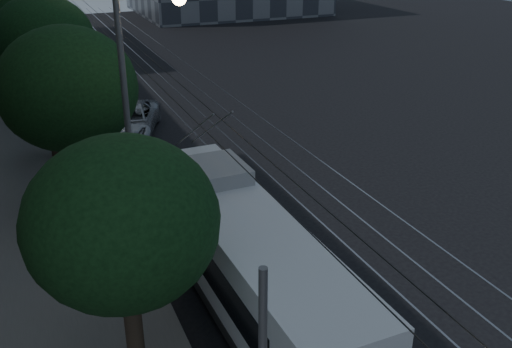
{
  "coord_description": "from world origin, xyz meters",
  "views": [
    {
      "loc": [
        -8.13,
        -16.4,
        10.59
      ],
      "look_at": [
        -0.28,
        2.07,
        1.7
      ],
      "focal_mm": 40.0,
      "sensor_mm": 36.0,
      "label": 1
    }
  ],
  "objects": [
    {
      "name": "tram_rails",
      "position": [
        2.5,
        20.0,
        0.01
      ],
      "size": [
        4.52,
        90.0,
        0.02
      ],
      "color": "#9B9CA4",
      "rests_on": "ground"
    },
    {
      "name": "tree_3",
      "position": [
        -6.5,
        17.89,
        4.49
      ],
      "size": [
        5.66,
        5.66,
        7.04
      ],
      "color": "#2F251A",
      "rests_on": "ground"
    },
    {
      "name": "tree_5",
      "position": [
        -7.0,
        33.48,
        4.74
      ],
      "size": [
        4.75,
        4.75,
        6.9
      ],
      "color": "#2F251A",
      "rests_on": "ground"
    },
    {
      "name": "ground",
      "position": [
        0.0,
        0.0,
        0.0
      ],
      "size": [
        120.0,
        120.0,
        0.0
      ],
      "primitive_type": "plane",
      "color": "black",
      "rests_on": "ground"
    },
    {
      "name": "sidewalk",
      "position": [
        -7.5,
        20.0,
        0.07
      ],
      "size": [
        5.0,
        90.0,
        0.15
      ],
      "primitive_type": "cube",
      "color": "slate",
      "rests_on": "ground"
    },
    {
      "name": "trolleybus",
      "position": [
        -2.9,
        -3.25,
        1.64
      ],
      "size": [
        2.72,
        11.95,
        5.63
      ],
      "rotation": [
        0.0,
        0.0,
        0.02
      ],
      "color": "silver",
      "rests_on": "ground"
    },
    {
      "name": "overhead_wires",
      "position": [
        -4.97,
        20.0,
        3.47
      ],
      "size": [
        2.23,
        90.0,
        6.0
      ],
      "color": "black",
      "rests_on": "ground"
    },
    {
      "name": "streetlamp_near",
      "position": [
        -4.8,
        0.82,
        5.45
      ],
      "size": [
        2.2,
        0.44,
        8.95
      ],
      "color": "slate",
      "rests_on": "ground"
    },
    {
      "name": "tree_2",
      "position": [
        -7.0,
        11.18,
        3.92
      ],
      "size": [
        3.96,
        3.96,
        5.72
      ],
      "color": "#2F251A",
      "rests_on": "ground"
    },
    {
      "name": "streetlamp_far",
      "position": [
        -5.27,
        19.29,
        5.34
      ],
      "size": [
        2.16,
        0.44,
        8.75
      ],
      "color": "slate",
      "rests_on": "ground"
    },
    {
      "name": "tree_0",
      "position": [
        -6.5,
        -4.92,
        4.42
      ],
      "size": [
        4.41,
        4.41,
        6.43
      ],
      "color": "#2F251A",
      "rests_on": "ground"
    },
    {
      "name": "pickup_silver",
      "position": [
        -3.0,
        13.13,
        0.83
      ],
      "size": [
        4.67,
        6.57,
        1.66
      ],
      "primitive_type": "imported",
      "rotation": [
        0.0,
        0.0,
        -0.36
      ],
      "color": "#A9ACB1",
      "rests_on": "ground"
    },
    {
      "name": "car_white_c",
      "position": [
        -4.23,
        27.92,
        0.62
      ],
      "size": [
        2.03,
        3.94,
        1.24
      ],
      "primitive_type": "imported",
      "rotation": [
        0.0,
        0.0,
        0.2
      ],
      "color": "silver",
      "rests_on": "ground"
    },
    {
      "name": "car_white_b",
      "position": [
        -2.7,
        22.49,
        0.75
      ],
      "size": [
        3.71,
        5.57,
        1.5
      ],
      "primitive_type": "imported",
      "rotation": [
        0.0,
        0.0,
        0.34
      ],
      "color": "#B3B3B8",
      "rests_on": "ground"
    },
    {
      "name": "tree_4",
      "position": [
        -7.0,
        27.37,
        4.39
      ],
      "size": [
        5.65,
        5.65,
        6.94
      ],
      "color": "#2F251A",
      "rests_on": "ground"
    },
    {
      "name": "tree_1",
      "position": [
        -6.5,
        5.43,
        4.88
      ],
      "size": [
        5.21,
        5.21,
        7.24
      ],
      "color": "#2F251A",
      "rests_on": "ground"
    },
    {
      "name": "car_white_a",
      "position": [
        -4.3,
        19.0,
        0.63
      ],
      "size": [
        2.25,
        3.91,
        1.25
      ],
      "primitive_type": "imported",
      "rotation": [
        0.0,
        0.0,
        0.22
      ],
      "color": "silver",
      "rests_on": "ground"
    },
    {
      "name": "car_white_d",
      "position": [
        -4.3,
        34.71,
        0.66
      ],
      "size": [
        1.79,
        3.95,
        1.32
      ],
      "primitive_type": "imported",
      "rotation": [
        0.0,
        0.0,
        0.06
      ],
      "color": "silver",
      "rests_on": "ground"
    }
  ]
}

